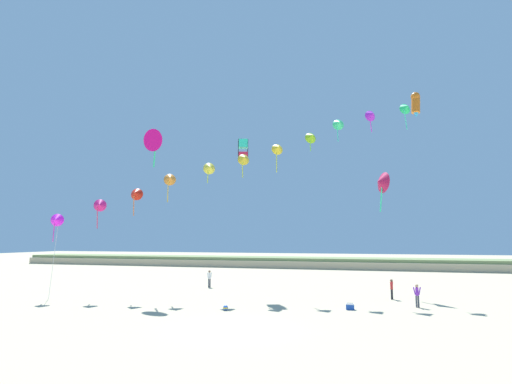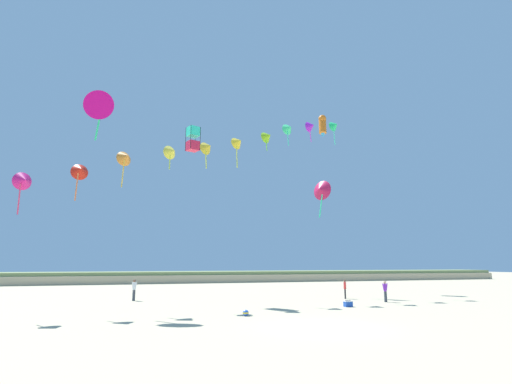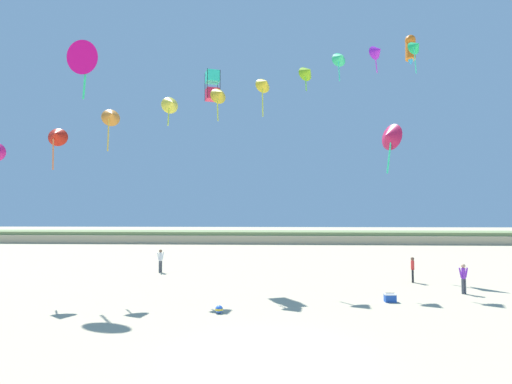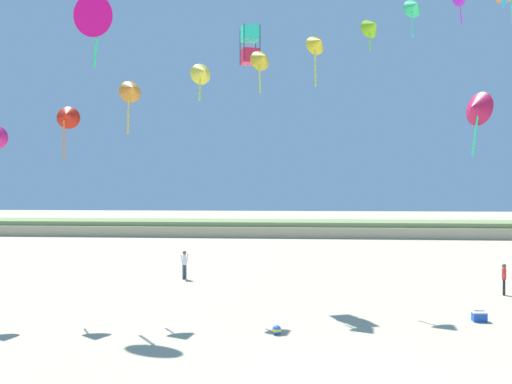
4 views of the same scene
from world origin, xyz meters
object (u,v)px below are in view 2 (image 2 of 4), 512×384
person_near_right (345,288)px  large_kite_low_lead (100,106)px  person_near_left (134,288)px  beach_cooler (348,304)px  person_mid_center (385,290)px  large_kite_outer_drift (321,190)px  large_kite_mid_trail (323,125)px  beach_ball (246,313)px  large_kite_high_solo (193,139)px

person_near_right → large_kite_low_lead: bearing=-172.5°
person_near_left → beach_cooler: size_ratio=3.05×
person_mid_center → person_near_left: bearing=159.7°
large_kite_outer_drift → person_near_left: bearing=179.0°
large_kite_outer_drift → beach_cooler: large_kite_outer_drift is taller
person_near_left → beach_cooler: person_near_left is taller
person_near_right → beach_cooler: (-3.14, -5.90, -0.75)m
person_mid_center → large_kite_mid_trail: large_kite_mid_trail is taller
large_kite_mid_trail → beach_ball: size_ratio=7.99×
person_near_right → large_kite_high_solo: 18.81m
person_near_right → person_mid_center: (1.60, -3.64, 0.01)m
large_kite_mid_trail → person_near_right: bearing=-109.6°
large_kite_mid_trail → large_kite_high_solo: size_ratio=1.35×
beach_ball → large_kite_high_solo: bearing=101.1°
person_mid_center → beach_cooler: (-4.74, -2.26, -0.76)m
beach_ball → large_kite_mid_trail: bearing=51.6°
large_kite_outer_drift → beach_ball: large_kite_outer_drift is taller
person_near_left → person_mid_center: bearing=-20.3°
person_mid_center → beach_cooler: person_mid_center is taller
person_near_right → large_kite_outer_drift: (-0.47, 3.27, 9.38)m
person_near_left → beach_cooler: (14.73, -9.48, -0.81)m
person_near_right → person_mid_center: person_mid_center is taller
large_kite_low_lead → beach_cooler: large_kite_low_lead is taller
person_near_right → large_kite_outer_drift: large_kite_outer_drift is taller
beach_ball → person_near_right: bearing=36.7°
beach_ball → person_mid_center: bearing=20.8°
large_kite_outer_drift → person_mid_center: bearing=-73.3°
large_kite_high_solo → large_kite_outer_drift: bearing=7.5°
person_near_right → beach_cooler: size_ratio=2.88×
large_kite_outer_drift → beach_cooler: (-2.67, -9.18, -10.12)m
large_kite_low_lead → large_kite_outer_drift: size_ratio=0.96×
person_mid_center → beach_cooler: 5.31m
person_near_left → large_kite_mid_trail: (21.71, 7.23, 19.15)m
person_near_left → large_kite_high_solo: 13.69m
large_kite_low_lead → large_kite_outer_drift: large_kite_low_lead is taller
person_mid_center → large_kite_mid_trail: bearing=81.2°
large_kite_high_solo → large_kite_mid_trail: bearing=28.0°
person_near_left → large_kite_high_solo: size_ratio=0.82×
beach_ball → person_near_left: bearing=117.2°
person_mid_center → large_kite_low_lead: large_kite_low_lead is taller
person_near_right → large_kite_high_solo: (-13.59, 1.55, 12.91)m
large_kite_low_lead → large_kite_high_solo: bearing=30.1°
large_kite_high_solo → large_kite_outer_drift: size_ratio=0.56×
large_kite_low_lead → beach_cooler: (17.88, -3.14, -14.12)m
large_kite_high_solo → large_kite_outer_drift: (13.12, 1.72, -3.53)m
large_kite_mid_trail → large_kite_high_solo: large_kite_mid_trail is taller
person_near_left → person_mid_center: (19.47, -7.22, -0.04)m
person_near_left → large_kite_outer_drift: 19.74m
large_kite_mid_trail → large_kite_high_solo: 20.73m
large_kite_mid_trail → beach_cooler: size_ratio=5.01×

